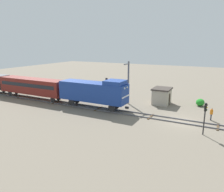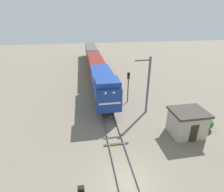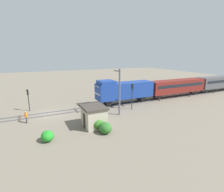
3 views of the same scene
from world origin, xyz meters
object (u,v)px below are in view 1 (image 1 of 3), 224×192
traffic_signal_mid (107,86)px  worker_near_track (211,113)px  passenger_car_leading (32,85)px  catenary_mast (128,82)px  locomotive (94,91)px  relay_hut (162,96)px  traffic_signal_near (205,113)px

traffic_signal_mid → worker_near_track: 16.60m
passenger_car_leading → catenary_mast: bearing=-73.8°
locomotive → passenger_car_leading: (0.00, 13.34, -0.25)m
passenger_car_leading → relay_hut: bearing=-71.3°
relay_hut → traffic_signal_near: bearing=-144.7°
catenary_mast → traffic_signal_mid: bearing=115.0°
catenary_mast → relay_hut: 6.22m
traffic_signal_near → relay_hut: traffic_signal_near is taller
traffic_signal_near → traffic_signal_mid: 17.30m
passenger_car_leading → traffic_signal_near: size_ratio=3.81×
traffic_signal_mid → worker_near_track: (-1.00, -16.44, -2.06)m
worker_near_track → catenary_mast: 13.70m
passenger_car_leading → catenary_mast: size_ratio=1.94×
catenary_mast → passenger_car_leading: bearing=106.2°
traffic_signal_mid → relay_hut: traffic_signal_mid is taller
traffic_signal_near → catenary_mast: (8.13, 12.70, 1.27)m
relay_hut → catenary_mast: bearing=116.7°
catenary_mast → traffic_signal_near: bearing=-122.6°
traffic_signal_near → relay_hut: size_ratio=1.05×
catenary_mast → relay_hut: size_ratio=2.06×
passenger_car_leading → traffic_signal_near: bearing=-96.2°
traffic_signal_near → traffic_signal_mid: size_ratio=0.83×
traffic_signal_mid → relay_hut: size_ratio=1.26×
worker_near_track → relay_hut: size_ratio=0.49×
passenger_car_leading → relay_hut: (7.50, -22.10, -1.13)m
passenger_car_leading → relay_hut: size_ratio=4.00×
locomotive → passenger_car_leading: 13.34m
passenger_car_leading → catenary_mast: 17.74m
passenger_car_leading → traffic_signal_mid: size_ratio=3.17×
traffic_signal_mid → catenary_mast: (1.53, -3.28, 0.78)m
locomotive → passenger_car_leading: locomotive is taller
locomotive → catenary_mast: 6.23m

